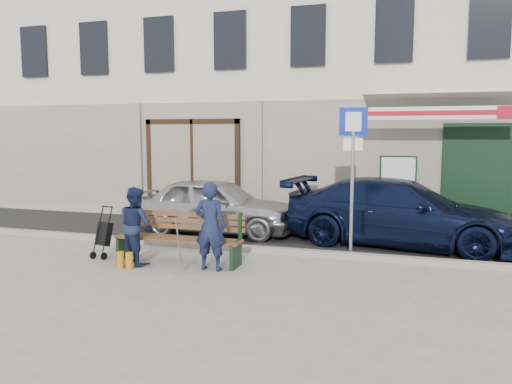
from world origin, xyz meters
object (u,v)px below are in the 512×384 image
at_px(man, 210,226).
at_px(stroller, 104,235).
at_px(bench, 176,238).
at_px(car_silver, 215,205).
at_px(parking_sign, 353,157).
at_px(car_navy, 400,212).
at_px(woman, 136,226).

bearing_deg(man, stroller, -7.32).
bearing_deg(bench, car_silver, 96.65).
xyz_separation_m(parking_sign, stroller, (-4.51, -1.45, -1.49)).
relative_size(parking_sign, bench, 1.18).
bearing_deg(parking_sign, bench, -166.59).
bearing_deg(man, bench, -20.95).
bearing_deg(man, car_silver, -71.31).
distance_m(car_navy, woman, 5.43).
bearing_deg(parking_sign, man, -154.36).
bearing_deg(parking_sign, woman, -166.76).
height_order(car_navy, stroller, car_navy).
distance_m(man, woman, 1.45).
distance_m(car_silver, stroller, 3.03).
xyz_separation_m(parking_sign, woman, (-3.66, -1.69, -1.22)).
relative_size(parking_sign, stroller, 2.92).
xyz_separation_m(car_navy, bench, (-3.88, -2.69, -0.25)).
height_order(car_navy, bench, car_navy).
bearing_deg(car_silver, man, -160.29).
distance_m(car_silver, woman, 3.04).
distance_m(car_navy, stroller, 6.05).
bearing_deg(car_navy, parking_sign, 153.77).
distance_m(car_silver, bench, 2.75).
bearing_deg(car_navy, stroller, 124.77).
relative_size(car_navy, woman, 3.44).
bearing_deg(woman, man, -150.47).
height_order(car_silver, man, man).
distance_m(parking_sign, stroller, 4.97).
height_order(bench, woman, woman).
relative_size(man, woman, 1.09).
bearing_deg(car_silver, woman, 173.03).
xyz_separation_m(bench, man, (0.80, -0.28, 0.31)).
distance_m(car_navy, bench, 4.73).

